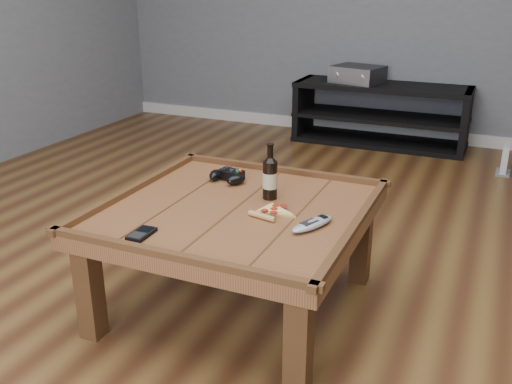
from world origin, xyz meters
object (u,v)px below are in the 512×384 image
at_px(media_console, 380,115).
at_px(av_receiver, 357,74).
at_px(coffee_table, 237,221).
at_px(beer_bottle, 270,177).
at_px(pizza_slice, 272,212).
at_px(remote_control, 312,224).
at_px(game_controller, 228,176).
at_px(smartphone, 142,234).
at_px(game_console, 505,161).

bearing_deg(media_console, av_receiver, -178.70).
xyz_separation_m(coffee_table, beer_bottle, (0.08, 0.15, 0.15)).
bearing_deg(pizza_slice, beer_bottle, 128.51).
distance_m(beer_bottle, av_receiver, 2.61).
height_order(media_console, remote_control, media_console).
distance_m(game_controller, smartphone, 0.64).
distance_m(pizza_slice, game_console, 2.50).
relative_size(game_controller, av_receiver, 0.43).
distance_m(media_console, game_controller, 2.50).
relative_size(media_console, beer_bottle, 5.97).
relative_size(pizza_slice, game_console, 1.12).
bearing_deg(game_controller, remote_control, -22.67).
relative_size(smartphone, remote_control, 0.55).
bearing_deg(av_receiver, media_console, 16.17).
bearing_deg(game_controller, beer_bottle, -14.94).
bearing_deg(pizza_slice, media_console, 106.04).
bearing_deg(game_console, beer_bottle, -110.33).
height_order(coffee_table, game_controller, game_controller).
relative_size(beer_bottle, game_console, 1.11).
relative_size(media_console, game_controller, 7.19).
xyz_separation_m(game_controller, smartphone, (-0.02, -0.64, -0.02)).
distance_m(smartphone, av_receiver, 3.12).
relative_size(pizza_slice, smartphone, 2.01).
distance_m(beer_bottle, smartphone, 0.60).
relative_size(beer_bottle, game_controller, 1.20).
height_order(coffee_table, game_console, coffee_table).
height_order(pizza_slice, smartphone, pizza_slice).
bearing_deg(pizza_slice, game_console, 83.17).
relative_size(coffee_table, beer_bottle, 4.39).
bearing_deg(beer_bottle, smartphone, -118.03).
bearing_deg(remote_control, game_console, 98.76).
height_order(remote_control, game_console, remote_control).
height_order(media_console, game_controller, game_controller).
xyz_separation_m(coffee_table, av_receiver, (-0.21, 2.75, 0.18)).
height_order(game_controller, smartphone, game_controller).
bearing_deg(game_controller, coffee_table, -47.10).
relative_size(beer_bottle, av_receiver, 0.52).
bearing_deg(remote_control, pizza_slice, -175.70).
relative_size(pizza_slice, remote_control, 1.11).
distance_m(pizza_slice, av_receiver, 2.77).
height_order(media_console, beer_bottle, beer_bottle).
distance_m(smartphone, remote_control, 0.62).
bearing_deg(media_console, smartphone, -93.57).
xyz_separation_m(coffee_table, media_console, (0.00, 2.75, -0.15)).
bearing_deg(game_console, coffee_table, -110.79).
relative_size(coffee_table, game_controller, 5.29).
distance_m(remote_control, av_receiver, 2.86).
xyz_separation_m(media_console, pizza_slice, (0.15, -2.75, 0.21)).
distance_m(coffee_table, media_console, 2.75).
distance_m(coffee_table, game_controller, 0.33).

